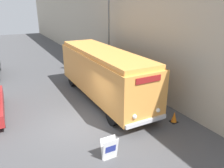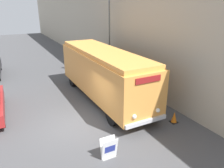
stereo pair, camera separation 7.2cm
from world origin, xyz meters
The scene contains 6 objects.
ground_plane centered at (0.00, 0.00, 0.00)m, with size 80.00×80.00×0.00m, color #4C4C4F.
building_wall_right centered at (5.91, 10.00, 4.37)m, with size 0.30×60.00×8.74m.
vintage_bus centered at (2.76, 2.45, 1.83)m, with size 2.47×9.38×3.23m.
sign_board centered at (0.36, -3.01, 0.44)m, with size 0.67×0.34×0.92m.
streetlamp centered at (4.91, 5.81, 4.81)m, with size 0.36×0.36×7.60m.
traffic_cone centered at (4.69, -2.08, 0.30)m, with size 0.36×0.36×0.60m.
Camera 2 is at (-2.94, -9.54, 5.91)m, focal length 35.00 mm.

